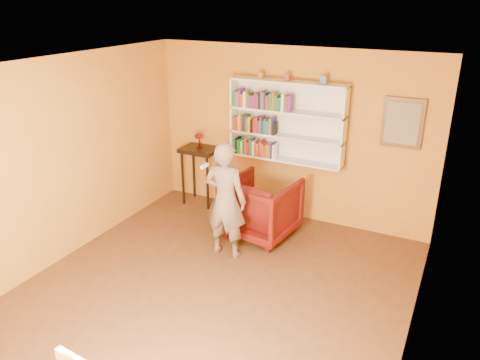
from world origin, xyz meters
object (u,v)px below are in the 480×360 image
ruby_lustre (199,137)px  person (225,200)px  console_table (200,158)px  armchair (261,207)px  bookshelf (288,121)px

ruby_lustre → person: (1.21, -1.33, -0.36)m
console_table → armchair: (1.41, -0.59, -0.38)m
ruby_lustre → armchair: ruby_lustre is taller
person → bookshelf: bearing=-103.2°
ruby_lustre → armchair: 1.69m
console_table → armchair: bearing=-22.8°
bookshelf → person: (-0.29, -1.49, -0.78)m
bookshelf → armchair: size_ratio=1.83×
armchair → person: size_ratio=0.60×
bookshelf → armchair: bookshelf is taller
console_table → person: 1.80m
ruby_lustre → bookshelf: bearing=6.1°
bookshelf → person: bookshelf is taller
armchair → ruby_lustre: bearing=-15.5°
bookshelf → person: bearing=-101.1°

